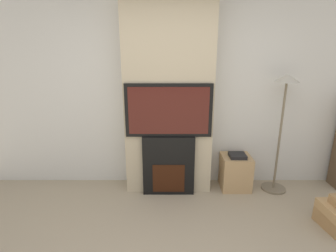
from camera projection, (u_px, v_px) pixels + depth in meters
name	position (u px, v px, depth m)	size (l,w,h in m)	color
wall_back	(168.00, 91.00, 3.63)	(6.00, 0.06, 2.70)	silver
chimney_breast	(168.00, 94.00, 3.43)	(1.15, 0.35, 2.70)	#BCAD8E
fireplace	(168.00, 165.00, 3.53)	(0.69, 0.15, 0.82)	black
television	(168.00, 110.00, 3.31)	(1.10, 0.07, 0.69)	black
floor_lamp	(283.00, 108.00, 3.40)	(0.33, 0.33, 1.61)	#726651
media_stand	(235.00, 171.00, 3.70)	(0.40, 0.38, 0.53)	tan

